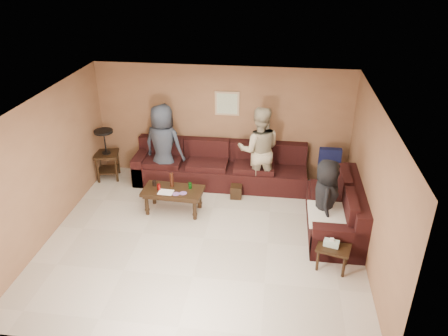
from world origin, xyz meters
name	(u,v)px	position (x,y,z in m)	size (l,w,h in m)	color
room	(202,154)	(0.00, 0.00, 1.66)	(5.60, 5.50, 2.50)	beige
sectional_sofa	(256,184)	(0.81, 1.52, 0.33)	(4.65, 2.90, 0.97)	black
coffee_table	(173,193)	(-0.74, 0.82, 0.41)	(1.19, 0.63, 0.76)	black
end_table_left	(106,154)	(-2.51, 1.98, 0.60)	(0.61, 0.61, 1.15)	black
side_table_right	(333,249)	(2.18, -0.51, 0.37)	(0.61, 0.54, 0.57)	black
waste_bin	(236,192)	(0.42, 1.50, 0.14)	(0.23, 0.23, 0.27)	black
wall_art	(227,103)	(0.10, 2.48, 1.70)	(0.52, 0.04, 0.52)	tan
person_left	(164,146)	(-1.18, 1.89, 0.91)	(0.89, 0.58, 1.81)	#2B313C
person_middle	(259,150)	(0.84, 1.90, 0.93)	(0.90, 0.70, 1.85)	tan
person_right	(325,199)	(2.08, 0.38, 0.75)	(0.73, 0.48, 1.50)	black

